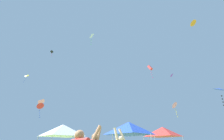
{
  "coord_description": "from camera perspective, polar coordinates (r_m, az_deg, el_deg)",
  "views": [
    {
      "loc": [
        0.26,
        -5.16,
        1.35
      ],
      "look_at": [
        0.12,
        16.4,
        13.13
      ],
      "focal_mm": 22.68,
      "sensor_mm": 36.0,
      "label": 1
    }
  ],
  "objects": [
    {
      "name": "kite_purple_diamond",
      "position": [
        37.71,
        22.8,
        -2.02
      ],
      "size": [
        0.92,
        0.91,
        0.67
      ],
      "color": "purple"
    },
    {
      "name": "kite_blue_delta",
      "position": [
        24.88,
        37.3,
        -6.29
      ],
      "size": [
        1.93,
        1.9,
        2.79
      ],
      "color": "blue"
    },
    {
      "name": "kite_red_delta",
      "position": [
        31.56,
        -26.95,
        -12.86
      ],
      "size": [
        1.61,
        1.65,
        2.77
      ],
      "color": "red"
    },
    {
      "name": "kite_black_diamond",
      "position": [
        41.77,
        -23.11,
        6.69
      ],
      "size": [
        0.87,
        1.02,
        1.67
      ],
      "color": "black"
    },
    {
      "name": "canopy_tent_red",
      "position": [
        18.26,
        19.89,
        -22.35
      ],
      "size": [
        3.16,
        3.16,
        3.38
      ],
      "color": "#9E9EA3",
      "rests_on": "ground"
    },
    {
      "name": "kite_pink_delta",
      "position": [
        22.02,
        23.83,
        -12.92
      ],
      "size": [
        1.2,
        1.18,
        2.0
      ],
      "color": "pink"
    },
    {
      "name": "kite_pink_diamond",
      "position": [
        35.17,
        -26.67,
        -11.21
      ],
      "size": [
        1.83,
        1.72,
        0.76
      ],
      "color": "pink"
    },
    {
      "name": "canopy_tent_white",
      "position": [
        13.21,
        -19.34,
        -21.97
      ],
      "size": [
        2.81,
        2.81,
        3.0
      ],
      "color": "#9E9EA3",
      "rests_on": "ground"
    },
    {
      "name": "canopy_tent_blue",
      "position": [
        12.01,
        6.94,
        -22.27
      ],
      "size": [
        2.91,
        2.91,
        3.11
      ],
      "color": "#9E9EA3",
      "rests_on": "ground"
    },
    {
      "name": "kite_red_box",
      "position": [
        36.38,
        15.1,
        0.78
      ],
      "size": [
        1.21,
        1.3,
        3.35
      ],
      "color": "red"
    },
    {
      "name": "kite_orange_delta",
      "position": [
        36.26,
        29.83,
        16.15
      ],
      "size": [
        2.04,
        2.04,
        0.93
      ],
      "color": "orange"
    },
    {
      "name": "kite_white_diamond",
      "position": [
        37.26,
        -8.35,
        13.31
      ],
      "size": [
        1.12,
        1.16,
        3.14
      ],
      "color": "white"
    },
    {
      "name": "kite_yellow_diamond",
      "position": [
        24.59,
        -31.18,
        -2.08
      ],
      "size": [
        0.48,
        0.49,
        1.34
      ],
      "color": "yellow"
    }
  ]
}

